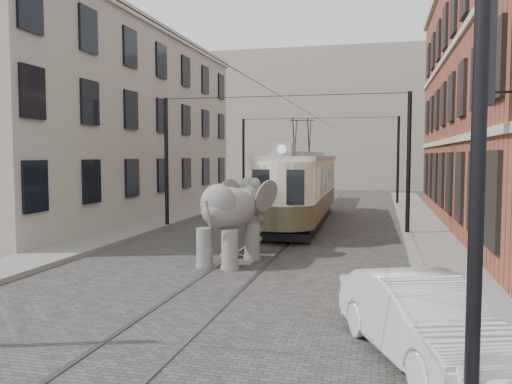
# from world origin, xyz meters

# --- Properties ---
(ground) EXTENTS (120.00, 120.00, 0.00)m
(ground) POSITION_xyz_m (0.00, 0.00, 0.00)
(ground) COLOR #45423F
(tram_rails) EXTENTS (1.54, 80.00, 0.02)m
(tram_rails) POSITION_xyz_m (0.00, 0.00, 0.01)
(tram_rails) COLOR slate
(tram_rails) RESTS_ON ground
(sidewalk_right) EXTENTS (2.00, 60.00, 0.15)m
(sidewalk_right) POSITION_xyz_m (6.00, 0.00, 0.07)
(sidewalk_right) COLOR slate
(sidewalk_right) RESTS_ON ground
(sidewalk_left) EXTENTS (2.00, 60.00, 0.15)m
(sidewalk_left) POSITION_xyz_m (-6.50, 0.00, 0.07)
(sidewalk_left) COLOR slate
(sidewalk_left) RESTS_ON ground
(stucco_building) EXTENTS (7.00, 24.00, 10.00)m
(stucco_building) POSITION_xyz_m (-11.00, 10.00, 5.00)
(stucco_building) COLOR #A09484
(stucco_building) RESTS_ON ground
(distant_block) EXTENTS (28.00, 10.00, 14.00)m
(distant_block) POSITION_xyz_m (0.00, 40.00, 7.00)
(distant_block) COLOR #A09484
(distant_block) RESTS_ON ground
(catenary) EXTENTS (11.00, 30.20, 6.00)m
(catenary) POSITION_xyz_m (-0.20, 5.00, 3.00)
(catenary) COLOR black
(catenary) RESTS_ON ground
(tram) EXTENTS (3.01, 13.01, 5.14)m
(tram) POSITION_xyz_m (0.27, 9.06, 2.57)
(tram) COLOR beige
(tram) RESTS_ON ground
(elephant) EXTENTS (3.04, 4.64, 2.64)m
(elephant) POSITION_xyz_m (-0.49, -1.13, 1.32)
(elephant) COLOR slate
(elephant) RESTS_ON ground
(parked_car) EXTENTS (3.01, 4.45, 1.39)m
(parked_car) POSITION_xyz_m (4.79, -7.89, 0.69)
(parked_car) COLOR silver
(parked_car) RESTS_ON ground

